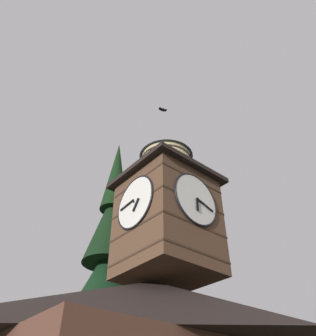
# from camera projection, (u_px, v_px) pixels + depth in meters

# --- Properties ---
(clock_tower) EXTENTS (4.73, 4.73, 8.16)m
(clock_tower) POSITION_uv_depth(u_px,v_px,m) (167.00, 211.00, 17.47)
(clock_tower) COLOR brown
(clock_tower) RESTS_ON building_main
(pine_tree_behind) EXTENTS (6.36, 6.36, 20.66)m
(pine_tree_behind) POSITION_uv_depth(u_px,v_px,m) (105.00, 299.00, 20.35)
(pine_tree_behind) COLOR #473323
(pine_tree_behind) RESTS_ON ground_plane
(flying_bird_high) EXTENTS (0.56, 0.34, 0.15)m
(flying_bird_high) POSITION_uv_depth(u_px,v_px,m) (163.00, 110.00, 21.29)
(flying_bird_high) COLOR black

